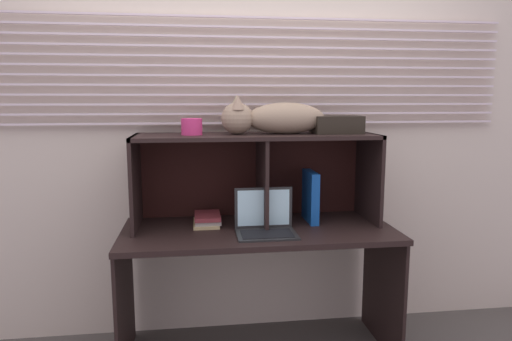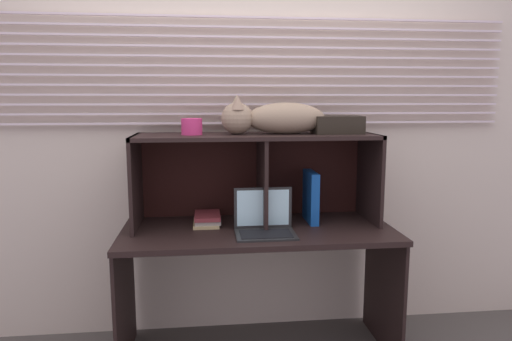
{
  "view_description": "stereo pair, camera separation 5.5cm",
  "coord_description": "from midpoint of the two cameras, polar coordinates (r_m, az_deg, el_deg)",
  "views": [
    {
      "loc": [
        -0.34,
        -2.25,
        1.45
      ],
      "look_at": [
        0.0,
        0.29,
        1.05
      ],
      "focal_mm": 32.24,
      "sensor_mm": 36.0,
      "label": 1
    },
    {
      "loc": [
        -0.28,
        -2.26,
        1.45
      ],
      "look_at": [
        0.0,
        0.29,
        1.05
      ],
      "focal_mm": 32.24,
      "sensor_mm": 36.0,
      "label": 2
    }
  ],
  "objects": [
    {
      "name": "back_panel_with_blinds",
      "position": [
        2.83,
        -0.01,
        5.02
      ],
      "size": [
        4.4,
        0.08,
        2.5
      ],
      "color": "beige",
      "rests_on": "ground"
    },
    {
      "name": "desk",
      "position": [
        2.6,
        0.89,
        -10.15
      ],
      "size": [
        1.49,
        0.65,
        0.74
      ],
      "color": "black",
      "rests_on": "ground"
    },
    {
      "name": "hutch_shelf_unit",
      "position": [
        2.63,
        0.61,
        1.17
      ],
      "size": [
        1.36,
        0.41,
        0.51
      ],
      "color": "black",
      "rests_on": "desk"
    },
    {
      "name": "cat",
      "position": [
        2.58,
        2.95,
        6.51
      ],
      "size": [
        0.81,
        0.19,
        0.22
      ],
      "color": "gray",
      "rests_on": "hutch_shelf_unit"
    },
    {
      "name": "laptop",
      "position": [
        2.45,
        1.72,
        -6.63
      ],
      "size": [
        0.32,
        0.23,
        0.23
      ],
      "color": "#242424",
      "rests_on": "desk"
    },
    {
      "name": "binder_upright",
      "position": [
        2.68,
        7.4,
        -3.23
      ],
      "size": [
        0.05,
        0.23,
        0.29
      ],
      "primitive_type": "cube",
      "color": "#12489B",
      "rests_on": "desk"
    },
    {
      "name": "book_stack",
      "position": [
        2.64,
        -5.48,
        -6.01
      ],
      "size": [
        0.15,
        0.23,
        0.06
      ],
      "color": "tan",
      "rests_on": "desk"
    },
    {
      "name": "small_basket",
      "position": [
        2.55,
        -7.35,
        5.42
      ],
      "size": [
        0.11,
        0.11,
        0.09
      ],
      "primitive_type": "cylinder",
      "color": "#D63373",
      "rests_on": "hutch_shelf_unit"
    },
    {
      "name": "storage_box",
      "position": [
        2.67,
        10.61,
        5.61
      ],
      "size": [
        0.27,
        0.19,
        0.1
      ],
      "primitive_type": "cube",
      "color": "black",
      "rests_on": "hutch_shelf_unit"
    }
  ]
}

